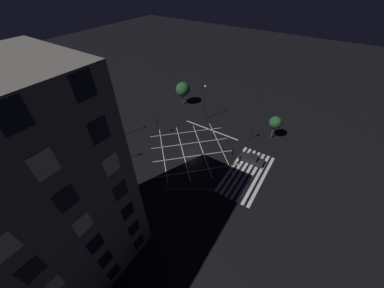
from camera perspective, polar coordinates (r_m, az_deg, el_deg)
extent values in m
plane|color=black|center=(41.78, 0.00, -1.45)|extent=(200.00, 200.00, 0.00)
cube|color=silver|center=(39.07, 10.75, -6.08)|extent=(12.74, 0.50, 0.01)
cube|color=silver|center=(38.89, 11.95, -6.59)|extent=(12.74, 0.50, 0.01)
cube|color=silver|center=(38.73, 13.17, -7.09)|extent=(12.74, 0.50, 0.01)
cube|color=silver|center=(38.59, 14.39, -7.60)|extent=(12.74, 0.50, 0.01)
cube|color=silver|center=(38.47, 15.63, -8.10)|extent=(12.74, 0.50, 0.01)
cube|color=silver|center=(38.37, 16.88, -8.61)|extent=(12.74, 0.50, 0.01)
cube|color=silver|center=(38.29, 18.14, -9.11)|extent=(12.74, 0.50, 0.01)
cube|color=silver|center=(43.01, 7.40, -0.40)|extent=(11.11, 11.11, 0.01)
cube|color=silver|center=(37.86, 1.77, -7.07)|extent=(11.11, 11.11, 0.01)
cube|color=silver|center=(42.11, 2.51, -1.10)|extent=(11.11, 11.11, 0.01)
cube|color=silver|center=(40.43, 0.55, -3.20)|extent=(11.11, 11.11, 0.01)
cube|color=silver|center=(41.54, -2.55, -1.81)|extent=(11.11, 11.11, 0.01)
cube|color=silver|center=(43.17, -0.51, 0.19)|extent=(11.11, 11.11, 0.01)
cube|color=silver|center=(41.30, -7.72, -2.52)|extent=(11.11, 11.11, 0.01)
cube|color=silver|center=(46.06, -1.45, 3.17)|extent=(11.11, 11.11, 0.01)
cube|color=silver|center=(46.87, 5.09, 3.75)|extent=(0.30, 12.74, 0.01)
cube|color=black|center=(28.71, -20.15, -29.41)|extent=(1.40, 0.06, 1.80)
cube|color=black|center=(29.32, -13.98, -24.07)|extent=(1.40, 0.06, 1.80)
cube|color=black|center=(25.68, -22.05, -26.66)|extent=(1.40, 0.06, 1.80)
cube|color=black|center=(26.35, -15.22, -20.85)|extent=(1.40, 0.06, 1.80)
cube|color=beige|center=(22.65, -33.03, -29.29)|extent=(1.40, 0.06, 1.80)
cube|color=black|center=(22.75, -24.33, -23.14)|extent=(1.40, 0.06, 1.80)
cube|color=black|center=(23.51, -16.70, -16.82)|extent=(1.40, 0.06, 1.80)
cube|color=black|center=(19.86, -36.87, -25.36)|extent=(1.40, 0.06, 1.80)
cube|color=beige|center=(19.97, -27.08, -18.58)|extent=(1.40, 0.06, 1.80)
cube|color=black|center=(20.83, -18.48, -11.70)|extent=(1.40, 0.06, 1.80)
cube|color=beige|center=(17.28, -41.55, -20.06)|extent=(1.40, 0.06, 1.80)
cube|color=black|center=(17.41, -30.47, -12.56)|extent=(1.40, 0.06, 1.80)
cube|color=beige|center=(18.40, -20.67, -5.13)|extent=(1.40, 0.06, 1.80)
cube|color=beige|center=(15.18, -34.71, -4.57)|extent=(1.40, 0.06, 1.80)
cube|color=black|center=(16.30, -23.41, 3.28)|extent=(1.40, 0.06, 1.80)
cube|color=black|center=(13.44, -40.11, 5.85)|extent=(1.40, 0.06, 1.80)
cube|color=black|center=(14.70, -26.93, 13.81)|extent=(1.40, 0.06, 1.80)
cylinder|color=black|center=(44.55, 15.42, 3.03)|extent=(0.11, 0.11, 3.73)
cube|color=black|center=(43.66, 15.67, 4.35)|extent=(0.16, 0.28, 0.90)
sphere|color=red|center=(43.40, 15.68, 4.60)|extent=(0.18, 0.18, 0.18)
sphere|color=black|center=(43.57, 15.61, 4.28)|extent=(0.18, 0.18, 0.18)
sphere|color=black|center=(43.74, 15.55, 3.97)|extent=(0.18, 0.18, 0.18)
cube|color=black|center=(43.73, 15.71, 4.41)|extent=(0.02, 0.36, 0.98)
cylinder|color=black|center=(32.36, 3.52, -12.91)|extent=(0.11, 0.11, 4.00)
cylinder|color=black|center=(31.21, 1.99, -10.07)|extent=(0.09, 2.07, 0.09)
cube|color=black|center=(31.90, 0.37, -9.80)|extent=(0.28, 0.16, 0.90)
sphere|color=black|center=(31.71, 0.20, -9.37)|extent=(0.18, 0.18, 0.18)
sphere|color=black|center=(31.94, 0.20, -9.72)|extent=(0.18, 0.18, 0.18)
sphere|color=green|center=(32.17, 0.20, -10.06)|extent=(0.18, 0.18, 0.18)
cube|color=black|center=(31.87, 0.51, -9.87)|extent=(0.36, 0.02, 0.98)
cylinder|color=black|center=(40.32, -17.68, -2.10)|extent=(0.11, 0.11, 3.76)
cube|color=black|center=(39.36, -17.94, -0.69)|extent=(0.28, 0.16, 0.90)
sphere|color=black|center=(39.10, -17.92, -0.42)|extent=(0.18, 0.18, 0.18)
sphere|color=black|center=(39.29, -17.84, -0.75)|extent=(0.18, 0.18, 0.18)
sphere|color=green|center=(39.48, -17.75, -1.08)|extent=(0.18, 0.18, 0.18)
cube|color=black|center=(39.42, -18.03, -0.65)|extent=(0.36, 0.02, 0.98)
cylinder|color=black|center=(44.58, -9.12, 4.62)|extent=(0.11, 0.11, 4.32)
cube|color=black|center=(43.56, -9.21, 6.33)|extent=(0.28, 0.16, 0.90)
sphere|color=red|center=(43.33, -9.14, 6.61)|extent=(0.18, 0.18, 0.18)
sphere|color=black|center=(43.49, -9.10, 6.28)|extent=(0.18, 0.18, 0.18)
sphere|color=black|center=(43.66, -9.06, 5.96)|extent=(0.18, 0.18, 0.18)
cube|color=black|center=(43.61, -9.30, 6.36)|extent=(0.36, 0.02, 0.98)
cylinder|color=black|center=(37.93, 10.58, -3.69)|extent=(0.11, 0.11, 3.84)
cube|color=black|center=(37.00, 10.66, -2.03)|extent=(0.28, 0.16, 0.90)
sphere|color=black|center=(36.83, 10.56, -1.62)|extent=(0.18, 0.18, 0.18)
sphere|color=orange|center=(37.03, 10.50, -1.97)|extent=(0.18, 0.18, 0.18)
sphere|color=black|center=(37.23, 10.45, -2.31)|extent=(0.18, 0.18, 0.18)
cube|color=black|center=(36.98, 10.78, -2.08)|extent=(0.36, 0.02, 0.98)
cylinder|color=black|center=(32.79, -24.77, -12.06)|extent=(0.14, 0.14, 7.67)
sphere|color=white|center=(29.95, -26.89, -7.27)|extent=(0.64, 0.64, 0.64)
cylinder|color=black|center=(45.36, -20.40, 5.53)|extent=(0.14, 0.14, 7.54)
sphere|color=white|center=(43.40, -21.59, 9.74)|extent=(0.48, 0.48, 0.48)
cylinder|color=black|center=(48.29, 3.38, 10.69)|extent=(0.14, 0.14, 7.94)
sphere|color=white|center=(46.38, 3.58, 15.10)|extent=(0.47, 0.47, 0.47)
cylinder|color=brown|center=(55.38, -2.39, 11.89)|extent=(0.30, 0.30, 2.83)
sphere|color=#235128|center=(54.14, -2.47, 14.40)|extent=(3.43, 3.43, 3.43)
cylinder|color=brown|center=(46.60, 20.64, 2.98)|extent=(0.25, 0.25, 2.98)
sphere|color=#235128|center=(45.28, 21.34, 5.39)|extent=(2.43, 2.43, 2.43)
cube|color=black|center=(40.52, 15.55, -3.96)|extent=(1.73, 4.47, 0.65)
cube|color=black|center=(40.10, 15.85, -3.41)|extent=(1.52, 1.88, 0.54)
sphere|color=white|center=(40.56, 12.43, -3.33)|extent=(0.16, 0.16, 0.16)
sphere|color=white|center=(41.33, 13.02, -2.46)|extent=(0.16, 0.16, 0.16)
cylinder|color=black|center=(40.35, 13.31, -4.06)|extent=(0.20, 0.65, 0.65)
cylinder|color=black|center=(41.42, 14.11, -2.83)|extent=(0.20, 0.65, 0.65)
cylinder|color=black|center=(39.93, 16.95, -5.52)|extent=(0.20, 0.65, 0.65)
cylinder|color=black|center=(41.00, 17.66, -4.24)|extent=(0.20, 0.65, 0.65)
cylinder|color=#B7B7BC|center=(34.73, -7.01, -12.09)|extent=(0.05, 0.05, 1.05)
cylinder|color=#B7B7BC|center=(34.60, -4.69, -12.13)|extent=(0.05, 0.05, 1.05)
cylinder|color=#B7B7BC|center=(34.51, -2.35, -12.16)|extent=(0.05, 0.05, 1.05)
cylinder|color=#B7B7BC|center=(34.49, 0.00, -12.17)|extent=(0.05, 0.05, 1.05)
cylinder|color=#B7B7BC|center=(34.51, 2.35, -12.16)|extent=(0.05, 0.05, 1.05)
cylinder|color=#B7B7BC|center=(34.60, 4.69, -12.13)|extent=(0.05, 0.05, 1.05)
cylinder|color=#B7B7BC|center=(34.73, 7.01, -12.09)|extent=(0.05, 0.05, 1.05)
cylinder|color=#B7B7BC|center=(34.10, 0.00, -11.68)|extent=(4.57, 6.96, 0.04)
cylinder|color=#B7B7BC|center=(34.44, 0.00, -12.12)|extent=(4.57, 6.96, 0.04)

